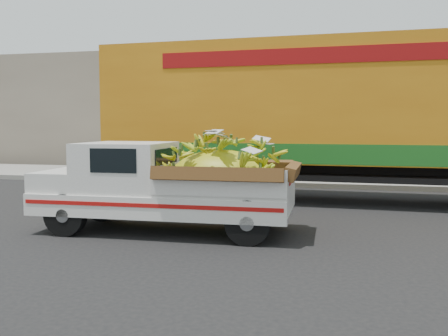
# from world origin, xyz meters

# --- Properties ---
(ground) EXTENTS (100.00, 100.00, 0.00)m
(ground) POSITION_xyz_m (0.00, 0.00, 0.00)
(ground) COLOR black
(ground) RESTS_ON ground
(curb) EXTENTS (60.00, 0.25, 0.15)m
(curb) POSITION_xyz_m (0.00, 7.29, 0.07)
(curb) COLOR gray
(curb) RESTS_ON ground
(sidewalk) EXTENTS (60.00, 4.00, 0.14)m
(sidewalk) POSITION_xyz_m (0.00, 9.39, 0.07)
(sidewalk) COLOR gray
(sidewalk) RESTS_ON ground
(building_left) EXTENTS (18.00, 6.00, 5.00)m
(building_left) POSITION_xyz_m (-8.00, 15.29, 2.50)
(building_left) COLOR gray
(building_left) RESTS_ON ground
(pickup_truck) EXTENTS (4.45, 1.72, 1.55)m
(pickup_truck) POSITION_xyz_m (-1.24, 0.61, 0.83)
(pickup_truck) COLOR black
(pickup_truck) RESTS_ON ground
(semi_trailer) EXTENTS (12.03, 2.97, 3.80)m
(semi_trailer) POSITION_xyz_m (1.52, 4.83, 2.12)
(semi_trailer) COLOR black
(semi_trailer) RESTS_ON ground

